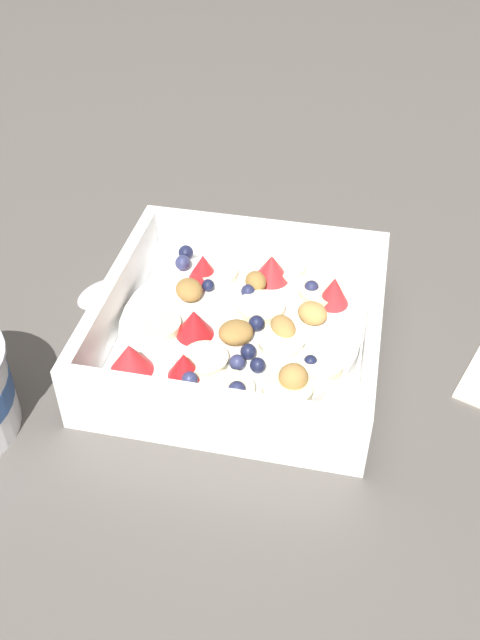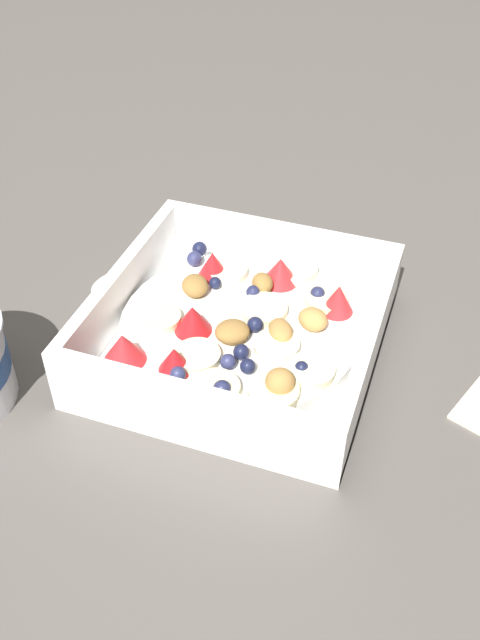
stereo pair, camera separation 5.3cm
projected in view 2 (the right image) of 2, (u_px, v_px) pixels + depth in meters
ground_plane at (248, 369)px, 0.53m from camera, size 2.40×2.40×0.00m
fruit_bowl at (240, 330)px, 0.54m from camera, size 0.21×0.21×0.06m
spoon at (140, 267)px, 0.62m from camera, size 0.10×0.16×0.01m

